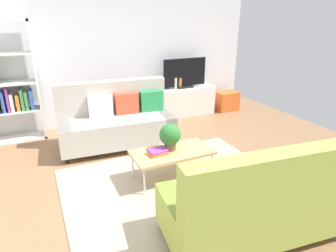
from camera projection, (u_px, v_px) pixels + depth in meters
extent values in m
plane|color=#936B47|center=(164.00, 183.00, 4.03)|extent=(7.68, 7.68, 0.00)
cube|color=silver|center=(106.00, 52.00, 5.87)|extent=(6.40, 0.12, 2.90)
cube|color=tan|center=(175.00, 185.00, 3.95)|extent=(2.90, 2.20, 0.01)
cube|color=#B2ADA3|center=(117.00, 129.00, 5.01)|extent=(1.96, 0.98, 0.44)
cube|color=#B2ADA3|center=(112.00, 96.00, 5.11)|extent=(1.91, 0.34, 0.56)
cube|color=#B2ADA3|center=(164.00, 117.00, 5.25)|extent=(0.26, 0.85, 0.22)
cube|color=#B2ADA3|center=(64.00, 130.00, 4.69)|extent=(0.26, 0.85, 0.22)
cylinder|color=black|center=(171.00, 144.00, 5.10)|extent=(0.05, 0.05, 0.10)
cylinder|color=black|center=(67.00, 160.00, 4.53)|extent=(0.05, 0.05, 0.10)
cylinder|color=black|center=(159.00, 130.00, 5.69)|extent=(0.05, 0.05, 0.10)
cylinder|color=black|center=(65.00, 143.00, 5.12)|extent=(0.05, 0.05, 0.10)
cube|color=#288C4C|center=(151.00, 101.00, 5.21)|extent=(0.41, 0.17, 0.36)
cube|color=#D84C33|center=(127.00, 103.00, 5.06)|extent=(0.41, 0.17, 0.36)
cube|color=white|center=(100.00, 106.00, 4.92)|extent=(0.41, 0.17, 0.36)
cube|color=#A3BC4C|center=(255.00, 207.00, 3.01)|extent=(1.98, 1.05, 0.44)
cube|color=#A3BC4C|center=(282.00, 181.00, 2.54)|extent=(1.91, 0.42, 0.56)
cube|color=#A3BC4C|center=(178.00, 215.00, 2.72)|extent=(0.30, 0.86, 0.22)
cube|color=#A3BC4C|center=(323.00, 184.00, 3.21)|extent=(0.30, 0.86, 0.22)
cylinder|color=black|center=(165.00, 225.00, 3.15)|extent=(0.05, 0.05, 0.10)
cylinder|color=black|center=(297.00, 195.00, 3.66)|extent=(0.05, 0.05, 0.10)
cube|color=white|center=(203.00, 193.00, 2.54)|extent=(0.41, 0.19, 0.36)
cube|color=#D84C33|center=(248.00, 184.00, 2.67)|extent=(0.41, 0.19, 0.36)
cube|color=tan|center=(172.00, 152.00, 4.00)|extent=(1.10, 0.56, 0.04)
cylinder|color=silver|center=(133.00, 166.00, 4.07)|extent=(0.02, 0.02, 0.38)
cylinder|color=silver|center=(195.00, 153.00, 4.47)|extent=(0.02, 0.02, 0.38)
cylinder|color=silver|center=(144.00, 182.00, 3.68)|extent=(0.02, 0.02, 0.38)
cylinder|color=silver|center=(211.00, 166.00, 4.08)|extent=(0.02, 0.02, 0.38)
cube|color=silver|center=(184.00, 101.00, 6.62)|extent=(1.40, 0.44, 0.64)
cube|color=black|center=(184.00, 87.00, 6.48)|extent=(0.36, 0.20, 0.04)
cube|color=black|center=(185.00, 72.00, 6.37)|extent=(1.00, 0.05, 0.60)
cube|color=white|center=(37.00, 81.00, 5.21)|extent=(0.04, 0.36, 2.10)
cube|color=white|center=(15.00, 139.00, 5.37)|extent=(1.10, 0.36, 0.04)
cube|color=white|center=(9.00, 112.00, 5.18)|extent=(1.02, 0.36, 0.03)
cube|color=white|center=(3.00, 84.00, 5.00)|extent=(1.02, 0.36, 0.03)
cube|color=#3359B2|center=(3.00, 101.00, 5.09)|extent=(0.04, 0.29, 0.37)
cube|color=purple|center=(8.00, 99.00, 5.11)|extent=(0.04, 0.29, 0.42)
cube|color=silver|center=(12.00, 102.00, 5.15)|extent=(0.05, 0.29, 0.31)
cube|color=orange|center=(18.00, 102.00, 5.19)|extent=(0.06, 0.29, 0.29)
cube|color=#3F8C4C|center=(22.00, 99.00, 5.20)|extent=(0.05, 0.29, 0.38)
cube|color=#3F8C4C|center=(26.00, 100.00, 5.24)|extent=(0.06, 0.29, 0.33)
cube|color=#3359B2|center=(31.00, 99.00, 5.27)|extent=(0.06, 0.29, 0.35)
cube|color=orange|center=(226.00, 101.00, 7.01)|extent=(0.52, 0.40, 0.44)
cylinder|color=brown|center=(170.00, 146.00, 4.02)|extent=(0.16, 0.16, 0.11)
sphere|color=#2D7233|center=(170.00, 135.00, 3.96)|extent=(0.30, 0.30, 0.30)
cube|color=orange|center=(158.00, 153.00, 3.90)|extent=(0.24, 0.18, 0.04)
cube|color=purple|center=(158.00, 151.00, 3.89)|extent=(0.26, 0.21, 0.03)
cylinder|color=#4C72B2|center=(159.00, 87.00, 6.30)|extent=(0.13, 0.13, 0.13)
cylinder|color=#4C72B2|center=(167.00, 85.00, 6.37)|extent=(0.10, 0.10, 0.16)
cylinder|color=silver|center=(176.00, 83.00, 6.34)|extent=(0.06, 0.06, 0.24)
cylinder|color=orange|center=(180.00, 83.00, 6.38)|extent=(0.06, 0.06, 0.23)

